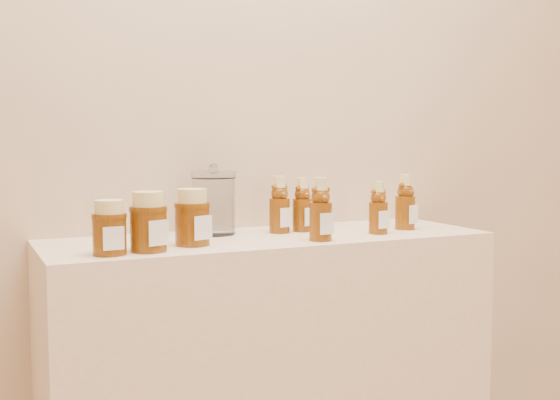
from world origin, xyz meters
name	(u,v)px	position (x,y,z in m)	size (l,w,h in m)	color
wall_back	(241,74)	(0.00, 1.75, 1.35)	(3.50, 0.02, 2.70)	tan
display_table	(270,398)	(0.00, 1.55, 0.45)	(1.20, 0.40, 0.90)	beige
bear_bottle_back_left	(279,201)	(0.05, 1.60, 0.99)	(0.06, 0.06, 0.18)	#592907
bear_bottle_back_mid	(302,201)	(0.13, 1.60, 0.99)	(0.06, 0.06, 0.17)	#592907
bear_bottle_back_right	(405,198)	(0.42, 1.52, 0.99)	(0.06, 0.06, 0.18)	#592907
bear_bottle_front_left	(321,205)	(0.09, 1.42, 0.99)	(0.06, 0.06, 0.18)	#592907
bear_bottle_front_right	(378,204)	(0.29, 1.47, 0.98)	(0.06, 0.06, 0.16)	#592907
honey_jar_left	(148,222)	(-0.36, 1.44, 0.97)	(0.09, 0.09, 0.14)	#592907
honey_jar_back	(192,217)	(-0.24, 1.49, 0.97)	(0.09, 0.09, 0.14)	#592907
honey_jar_front	(109,227)	(-0.45, 1.43, 0.96)	(0.08, 0.08, 0.12)	#592907
glass_canister	(214,200)	(-0.12, 1.65, 0.99)	(0.12, 0.12, 0.19)	white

